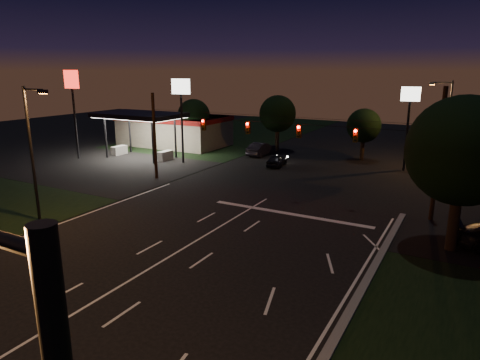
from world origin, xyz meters
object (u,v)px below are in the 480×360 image
Objects in this scene: tree_right_near at (463,152)px; car_oncoming_b at (261,149)px; car_oncoming_a at (277,160)px; utility_pole_right at (430,220)px.

tree_right_near reaches higher than car_oncoming_b.
car_oncoming_a is at bearing 139.25° from tree_right_near.
utility_pole_right reaches higher than car_oncoming_b.
tree_right_near reaches higher than car_oncoming_a.
car_oncoming_b is at bearing 143.38° from utility_pole_right.
car_oncoming_a is (-16.21, 10.45, 0.63)m from utility_pole_right.
tree_right_near is at bearing 140.39° from car_oncoming_b.
utility_pole_right is at bearing 140.85° from car_oncoming_a.
tree_right_near reaches higher than utility_pole_right.
tree_right_near is at bearing 132.90° from car_oncoming_a.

